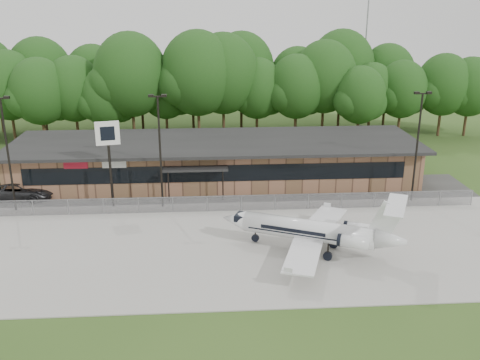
{
  "coord_description": "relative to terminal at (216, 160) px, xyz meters",
  "views": [
    {
      "loc": [
        -0.98,
        -28.89,
        17.83
      ],
      "look_at": [
        1.71,
        12.0,
        3.96
      ],
      "focal_mm": 40.0,
      "sensor_mm": 36.0,
      "label": 1
    }
  ],
  "objects": [
    {
      "name": "radio_mast",
      "position": [
        22.0,
        24.06,
        10.32
      ],
      "size": [
        0.2,
        0.2,
        25.0
      ],
      "primitive_type": "cylinder",
      "color": "gray",
      "rests_on": "ground"
    },
    {
      "name": "light_pole_left",
      "position": [
        -18.0,
        -7.44,
        3.8
      ],
      "size": [
        1.55,
        0.3,
        10.23
      ],
      "color": "black",
      "rests_on": "ground"
    },
    {
      "name": "terminal",
      "position": [
        0.0,
        0.0,
        0.0
      ],
      "size": [
        41.0,
        11.65,
        4.3
      ],
      "color": "#936349",
      "rests_on": "ground"
    },
    {
      "name": "treeline",
      "position": [
        0.0,
        18.06,
        5.32
      ],
      "size": [
        72.0,
        12.0,
        15.0
      ],
      "primitive_type": null,
      "color": "#153B13",
      "rests_on": "ground"
    },
    {
      "name": "light_pole_mid",
      "position": [
        -5.0,
        -7.44,
        3.8
      ],
      "size": [
        1.55,
        0.3,
        10.23
      ],
      "color": "black",
      "rests_on": "ground"
    },
    {
      "name": "business_jet",
      "position": [
        6.85,
        -17.37,
        -0.5
      ],
      "size": [
        13.54,
        12.07,
        4.68
      ],
      "rotation": [
        0.0,
        0.0,
        -0.42
      ],
      "color": "silver",
      "rests_on": "ground"
    },
    {
      "name": "apron",
      "position": [
        0.0,
        -15.94,
        -2.14
      ],
      "size": [
        64.0,
        18.0,
        0.08
      ],
      "primitive_type": "cube",
      "color": "#9E9B93",
      "rests_on": "ground"
    },
    {
      "name": "ground",
      "position": [
        0.0,
        -23.94,
        -2.18
      ],
      "size": [
        160.0,
        160.0,
        0.0
      ],
      "primitive_type": "plane",
      "color": "#304D1B",
      "rests_on": "ground"
    },
    {
      "name": "light_pole_right",
      "position": [
        18.0,
        -7.44,
        3.8
      ],
      "size": [
        1.55,
        0.3,
        10.23
      ],
      "color": "black",
      "rests_on": "ground"
    },
    {
      "name": "parking_lot",
      "position": [
        0.0,
        -4.44,
        -2.15
      ],
      "size": [
        50.0,
        9.0,
        0.06
      ],
      "primitive_type": "cube",
      "color": "#383835",
      "rests_on": "ground"
    },
    {
      "name": "suv",
      "position": [
        -18.43,
        -4.55,
        -1.31
      ],
      "size": [
        6.46,
        3.44,
        1.73
      ],
      "primitive_type": "imported",
      "rotation": [
        0.0,
        0.0,
        1.48
      ],
      "color": "#2E2F31",
      "rests_on": "ground"
    },
    {
      "name": "fence",
      "position": [
        0.0,
        -8.94,
        -1.4
      ],
      "size": [
        46.0,
        0.04,
        1.52
      ],
      "color": "gray",
      "rests_on": "ground"
    },
    {
      "name": "pole_sign",
      "position": [
        -9.48,
        -7.14,
        3.87
      ],
      "size": [
        2.07,
        0.69,
        7.9
      ],
      "rotation": [
        0.0,
        0.0,
        0.22
      ],
      "color": "black",
      "rests_on": "ground"
    }
  ]
}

